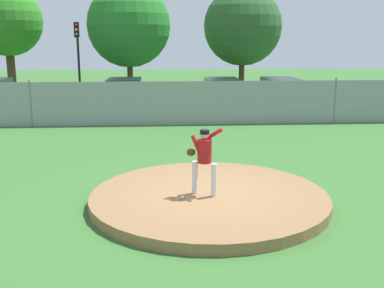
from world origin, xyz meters
The scene contains 14 objects.
ground_plane centered at (0.00, 6.00, 0.00)m, with size 80.00×80.00×0.00m, color #386B2D.
asphalt_strip centered at (0.00, 14.50, 0.00)m, with size 44.00×7.00×0.01m, color #2B2B2D.
pitchers_mound centered at (0.00, 0.00, 0.12)m, with size 5.48×5.48×0.24m, color olive.
pitcher_youth centered at (-0.13, -0.09, 1.17)m, with size 0.81×0.36×1.58m.
baseball centered at (-0.63, -0.36, 0.28)m, with size 0.07×0.07×0.07m, color white.
chainlink_fence centered at (0.00, 10.00, 0.95)m, with size 33.24×0.07×2.00m.
parked_car_silver centered at (-2.98, 14.42, 0.79)m, with size 1.94×4.33×1.65m.
parked_car_navy centered at (2.17, 14.40, 0.79)m, with size 1.96×4.50×1.63m.
parked_car_charcoal centered at (5.26, 14.19, 0.79)m, with size 1.97×4.75×1.64m.
traffic_cone_orange centered at (-5.68, 14.46, 0.26)m, with size 0.40×0.40×0.55m.
traffic_light_near centered at (-6.09, 19.07, 3.18)m, with size 0.28×0.46×4.64m.
tree_tall_centre centered at (-11.47, 23.32, 4.80)m, with size 4.72×4.72×7.18m.
tree_broad_right centered at (-3.11, 21.14, 4.50)m, with size 5.39×5.39×7.20m.
tree_slender_far centered at (4.90, 24.39, 4.53)m, with size 5.66×5.66×7.37m.
Camera 1 is at (-1.07, -10.18, 3.75)m, focal length 43.65 mm.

